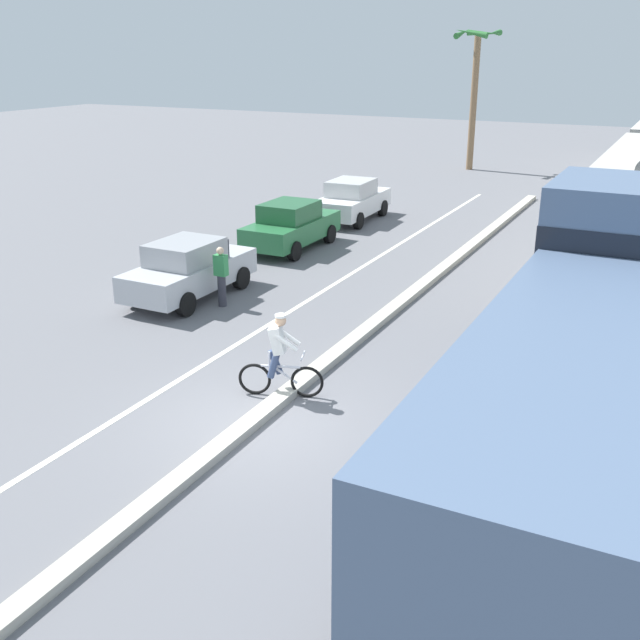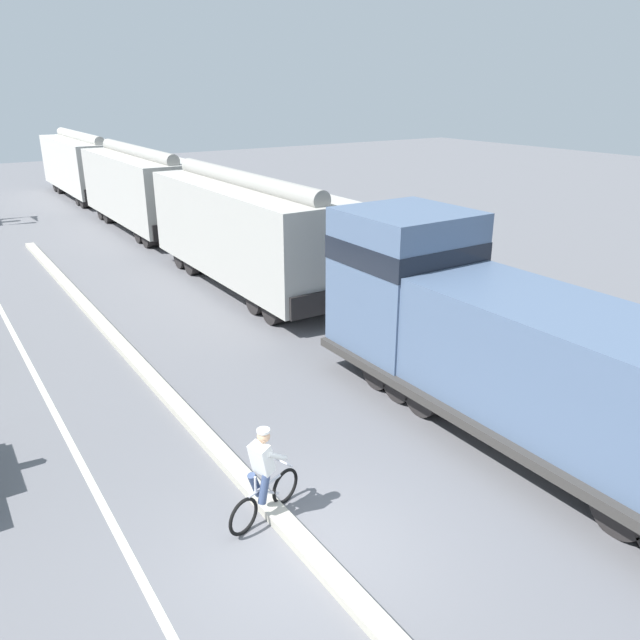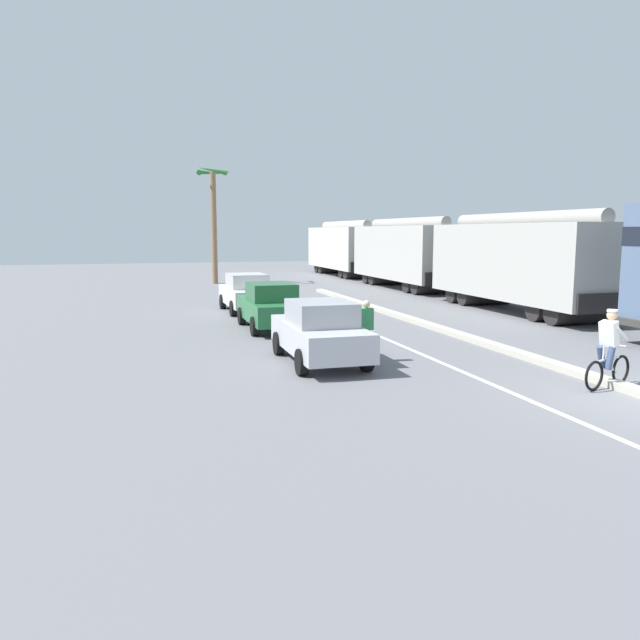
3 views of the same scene
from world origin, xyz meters
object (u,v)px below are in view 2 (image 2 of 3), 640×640
Objects in this scene: hopper_car_lead at (246,231)px; cyclist at (263,477)px; hopper_car_trailing at (83,165)px; locomotive at (517,354)px; hopper_car_middle at (141,189)px.

hopper_car_lead reaches higher than cyclist.
hopper_car_lead is 6.18× the size of cyclist.
hopper_car_trailing is 35.51m from cyclist.
hopper_car_middle is (0.00, 23.76, 0.28)m from locomotive.
cyclist is at bearing -115.89° from hopper_car_lead.
hopper_car_lead is at bearing -90.00° from hopper_car_middle.
cyclist is at bearing -103.77° from hopper_car_middle.
locomotive is 12.16m from hopper_car_lead.
hopper_car_middle is at bearing -90.00° from hopper_car_trailing.
hopper_car_middle is at bearing 90.00° from hopper_car_lead.
hopper_car_trailing is (0.00, 23.20, 0.00)m from hopper_car_lead.
hopper_car_lead and hopper_car_trailing have the same top height.
hopper_car_trailing is at bearing 90.00° from hopper_car_middle.
cyclist is at bearing 176.62° from locomotive.
locomotive is 1.10× the size of hopper_car_trailing.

